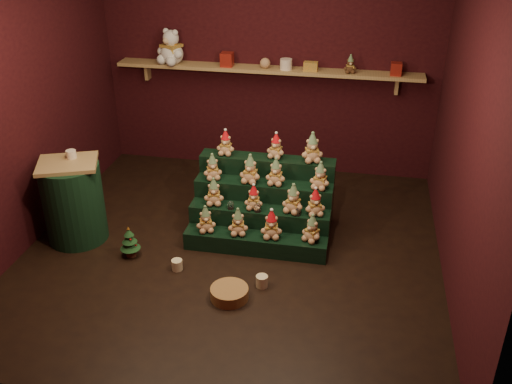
% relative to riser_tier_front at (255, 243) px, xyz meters
% --- Properties ---
extents(ground, '(4.00, 4.00, 0.00)m').
position_rel_riser_tier_front_xyz_m(ground, '(-0.22, -0.03, -0.09)').
color(ground, black).
rests_on(ground, ground).
extents(back_wall, '(4.00, 0.10, 2.80)m').
position_rel_riser_tier_front_xyz_m(back_wall, '(-0.22, 2.02, 1.31)').
color(back_wall, black).
rests_on(back_wall, ground).
extents(front_wall, '(4.00, 0.10, 2.80)m').
position_rel_riser_tier_front_xyz_m(front_wall, '(-0.22, -2.08, 1.31)').
color(front_wall, black).
rests_on(front_wall, ground).
extents(left_wall, '(0.10, 4.00, 2.80)m').
position_rel_riser_tier_front_xyz_m(left_wall, '(-2.27, -0.03, 1.31)').
color(left_wall, black).
rests_on(left_wall, ground).
extents(right_wall, '(0.10, 4.00, 2.80)m').
position_rel_riser_tier_front_xyz_m(right_wall, '(1.83, -0.03, 1.31)').
color(right_wall, black).
rests_on(right_wall, ground).
extents(back_shelf, '(3.60, 0.26, 0.24)m').
position_rel_riser_tier_front_xyz_m(back_shelf, '(-0.22, 1.85, 1.20)').
color(back_shelf, tan).
rests_on(back_shelf, ground).
extents(riser_tier_front, '(1.40, 0.22, 0.18)m').
position_rel_riser_tier_front_xyz_m(riser_tier_front, '(0.00, 0.00, 0.00)').
color(riser_tier_front, black).
rests_on(riser_tier_front, ground).
extents(riser_tier_midfront, '(1.40, 0.22, 0.36)m').
position_rel_riser_tier_front_xyz_m(riser_tier_midfront, '(0.00, 0.22, 0.09)').
color(riser_tier_midfront, black).
rests_on(riser_tier_midfront, ground).
extents(riser_tier_midback, '(1.40, 0.22, 0.54)m').
position_rel_riser_tier_front_xyz_m(riser_tier_midback, '(0.00, 0.44, 0.18)').
color(riser_tier_midback, black).
rests_on(riser_tier_midback, ground).
extents(riser_tier_back, '(1.40, 0.22, 0.72)m').
position_rel_riser_tier_front_xyz_m(riser_tier_back, '(0.00, 0.66, 0.27)').
color(riser_tier_back, black).
rests_on(riser_tier_back, ground).
extents(teddy_0, '(0.24, 0.23, 0.27)m').
position_rel_riser_tier_front_xyz_m(teddy_0, '(-0.49, -0.00, 0.22)').
color(teddy_0, tan).
rests_on(teddy_0, riser_tier_front).
extents(teddy_1, '(0.23, 0.21, 0.27)m').
position_rel_riser_tier_front_xyz_m(teddy_1, '(-0.17, 0.00, 0.23)').
color(teddy_1, tan).
rests_on(teddy_1, riser_tier_front).
extents(teddy_2, '(0.23, 0.21, 0.29)m').
position_rel_riser_tier_front_xyz_m(teddy_2, '(0.16, 0.00, 0.23)').
color(teddy_2, tan).
rests_on(teddy_2, riser_tier_front).
extents(teddy_3, '(0.26, 0.25, 0.27)m').
position_rel_riser_tier_front_xyz_m(teddy_3, '(0.55, 0.02, 0.23)').
color(teddy_3, tan).
rests_on(teddy_3, riser_tier_front).
extents(teddy_4, '(0.23, 0.21, 0.28)m').
position_rel_riser_tier_front_xyz_m(teddy_4, '(-0.46, 0.23, 0.41)').
color(teddy_4, tan).
rests_on(teddy_4, riser_tier_midfront).
extents(teddy_5, '(0.18, 0.17, 0.25)m').
position_rel_riser_tier_front_xyz_m(teddy_5, '(-0.06, 0.21, 0.40)').
color(teddy_5, tan).
rests_on(teddy_5, riser_tier_midfront).
extents(teddy_6, '(0.25, 0.24, 0.29)m').
position_rel_riser_tier_front_xyz_m(teddy_6, '(0.33, 0.22, 0.42)').
color(teddy_6, tan).
rests_on(teddy_6, riser_tier_midfront).
extents(teddy_7, '(0.24, 0.23, 0.27)m').
position_rel_riser_tier_front_xyz_m(teddy_7, '(0.55, 0.21, 0.41)').
color(teddy_7, tan).
rests_on(teddy_7, riser_tier_midfront).
extents(teddy_8, '(0.24, 0.23, 0.26)m').
position_rel_riser_tier_front_xyz_m(teddy_8, '(-0.53, 0.43, 0.58)').
color(teddy_8, tan).
rests_on(teddy_8, riser_tier_midback).
extents(teddy_9, '(0.23, 0.22, 0.29)m').
position_rel_riser_tier_front_xyz_m(teddy_9, '(-0.13, 0.42, 0.60)').
color(teddy_9, tan).
rests_on(teddy_9, riser_tier_midback).
extents(teddy_10, '(0.21, 0.19, 0.28)m').
position_rel_riser_tier_front_xyz_m(teddy_10, '(0.13, 0.43, 0.59)').
color(teddy_10, tan).
rests_on(teddy_10, riser_tier_midback).
extents(teddy_11, '(0.23, 0.22, 0.28)m').
position_rel_riser_tier_front_xyz_m(teddy_11, '(0.57, 0.42, 0.59)').
color(teddy_11, tan).
rests_on(teddy_11, riser_tier_midback).
extents(teddy_12, '(0.19, 0.17, 0.26)m').
position_rel_riser_tier_front_xyz_m(teddy_12, '(-0.44, 0.65, 0.76)').
color(teddy_12, tan).
rests_on(teddy_12, riser_tier_back).
extents(teddy_13, '(0.22, 0.21, 0.26)m').
position_rel_riser_tier_front_xyz_m(teddy_13, '(0.08, 0.67, 0.76)').
color(teddy_13, tan).
rests_on(teddy_13, riser_tier_back).
extents(teddy_14, '(0.26, 0.25, 0.30)m').
position_rel_riser_tier_front_xyz_m(teddy_14, '(0.45, 0.65, 0.78)').
color(teddy_14, tan).
rests_on(teddy_14, riser_tier_back).
extents(snow_globe_a, '(0.06, 0.06, 0.08)m').
position_rel_riser_tier_front_xyz_m(snow_globe_a, '(-0.28, 0.16, 0.31)').
color(snow_globe_a, black).
rests_on(snow_globe_a, riser_tier_midfront).
extents(snow_globe_b, '(0.07, 0.07, 0.09)m').
position_rel_riser_tier_front_xyz_m(snow_globe_b, '(-0.01, 0.16, 0.32)').
color(snow_globe_b, black).
rests_on(snow_globe_b, riser_tier_midfront).
extents(snow_globe_c, '(0.06, 0.06, 0.08)m').
position_rel_riser_tier_front_xyz_m(snow_globe_c, '(0.39, 0.16, 0.31)').
color(snow_globe_c, black).
rests_on(snow_globe_c, riser_tier_midfront).
extents(side_table, '(0.68, 0.63, 0.85)m').
position_rel_riser_tier_front_xyz_m(side_table, '(-1.82, -0.09, 0.33)').
color(side_table, tan).
rests_on(side_table, ground).
extents(table_ornament, '(0.10, 0.10, 0.08)m').
position_rel_riser_tier_front_xyz_m(table_ornament, '(-1.82, 0.01, 0.80)').
color(table_ornament, beige).
rests_on(table_ornament, side_table).
extents(mini_christmas_tree, '(0.19, 0.19, 0.33)m').
position_rel_riser_tier_front_xyz_m(mini_christmas_tree, '(-1.17, -0.31, 0.07)').
color(mini_christmas_tree, '#422417').
rests_on(mini_christmas_tree, ground).
extents(mug_left, '(0.10, 0.10, 0.10)m').
position_rel_riser_tier_front_xyz_m(mug_left, '(-0.66, -0.44, -0.04)').
color(mug_left, beige).
rests_on(mug_left, ground).
extents(mug_right, '(0.11, 0.11, 0.11)m').
position_rel_riser_tier_front_xyz_m(mug_right, '(0.17, -0.54, -0.04)').
color(mug_right, beige).
rests_on(mug_right, ground).
extents(wicker_basket, '(0.41, 0.41, 0.10)m').
position_rel_riser_tier_front_xyz_m(wicker_basket, '(-0.08, -0.76, -0.04)').
color(wicker_basket, olive).
rests_on(wicker_basket, ground).
extents(white_bear, '(0.47, 0.45, 0.51)m').
position_rel_riser_tier_front_xyz_m(white_bear, '(-1.36, 1.81, 1.49)').
color(white_bear, white).
rests_on(white_bear, back_shelf).
extents(brown_bear, '(0.16, 0.15, 0.20)m').
position_rel_riser_tier_front_xyz_m(brown_bear, '(0.74, 1.81, 1.33)').
color(brown_bear, '#4D3019').
rests_on(brown_bear, back_shelf).
extents(gift_tin_red_a, '(0.14, 0.14, 0.16)m').
position_rel_riser_tier_front_xyz_m(gift_tin_red_a, '(-0.69, 1.82, 1.31)').
color(gift_tin_red_a, maroon).
rests_on(gift_tin_red_a, back_shelf).
extents(gift_tin_cream, '(0.14, 0.14, 0.12)m').
position_rel_riser_tier_front_xyz_m(gift_tin_cream, '(0.01, 1.82, 1.29)').
color(gift_tin_cream, beige).
rests_on(gift_tin_cream, back_shelf).
extents(gift_tin_red_b, '(0.12, 0.12, 0.14)m').
position_rel_riser_tier_front_xyz_m(gift_tin_red_b, '(1.24, 1.82, 1.30)').
color(gift_tin_red_b, maroon).
rests_on(gift_tin_red_b, back_shelf).
extents(shelf_plush_ball, '(0.12, 0.12, 0.12)m').
position_rel_riser_tier_front_xyz_m(shelf_plush_ball, '(-0.24, 1.82, 1.29)').
color(shelf_plush_ball, tan).
rests_on(shelf_plush_ball, back_shelf).
extents(scarf_gift_box, '(0.16, 0.10, 0.10)m').
position_rel_riser_tier_front_xyz_m(scarf_gift_box, '(0.29, 1.82, 1.28)').
color(scarf_gift_box, orange).
rests_on(scarf_gift_box, back_shelf).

